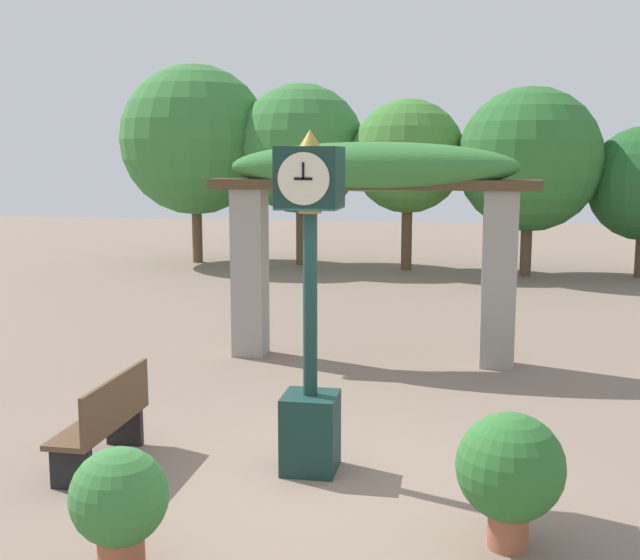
{
  "coord_description": "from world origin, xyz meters",
  "views": [
    {
      "loc": [
        1.35,
        -6.84,
        2.94
      ],
      "look_at": [
        -0.05,
        0.77,
        1.75
      ],
      "focal_mm": 45.0,
      "sensor_mm": 36.0,
      "label": 1
    }
  ],
  "objects_px": {
    "pedestal_clock": "(310,309)",
    "potted_plant_near_left": "(119,502)",
    "potted_plant_near_right": "(510,470)",
    "park_bench": "(105,423)"
  },
  "relations": [
    {
      "from": "pedestal_clock",
      "to": "potted_plant_near_right",
      "type": "xyz_separation_m",
      "value": [
        1.77,
        -1.23,
        -0.95
      ]
    },
    {
      "from": "potted_plant_near_right",
      "to": "park_bench",
      "type": "xyz_separation_m",
      "value": [
        -3.73,
        0.98,
        -0.19
      ]
    },
    {
      "from": "potted_plant_near_left",
      "to": "park_bench",
      "type": "bearing_deg",
      "value": 118.07
    },
    {
      "from": "pedestal_clock",
      "to": "potted_plant_near_left",
      "type": "xyz_separation_m",
      "value": [
        -0.96,
        -2.12,
        -1.02
      ]
    },
    {
      "from": "pedestal_clock",
      "to": "potted_plant_near_right",
      "type": "bearing_deg",
      "value": -34.71
    },
    {
      "from": "park_bench",
      "to": "pedestal_clock",
      "type": "bearing_deg",
      "value": 97.22
    },
    {
      "from": "pedestal_clock",
      "to": "potted_plant_near_left",
      "type": "bearing_deg",
      "value": -114.27
    },
    {
      "from": "potted_plant_near_right",
      "to": "park_bench",
      "type": "bearing_deg",
      "value": 165.29
    },
    {
      "from": "pedestal_clock",
      "to": "potted_plant_near_left",
      "type": "distance_m",
      "value": 2.54
    },
    {
      "from": "potted_plant_near_right",
      "to": "park_bench",
      "type": "relative_size",
      "value": 0.74
    }
  ]
}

